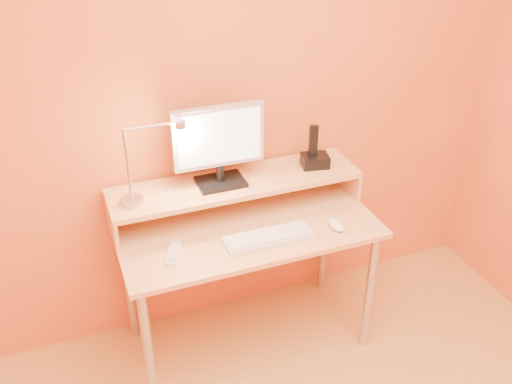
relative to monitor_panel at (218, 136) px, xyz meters
name	(u,v)px	position (x,y,z in m)	size (l,w,h in m)	color
wall_back	(222,94)	(0.07, 0.16, 0.13)	(3.00, 0.04, 2.50)	#E97849
desk_leg_fl	(148,352)	(-0.48, -0.41, -0.77)	(0.04, 0.04, 0.69)	#B7B8C0
desk_leg_fr	(370,292)	(0.62, -0.41, -0.77)	(0.04, 0.04, 0.69)	#B7B8C0
desk_leg_bl	(128,282)	(-0.48, 0.09, -0.77)	(0.04, 0.04, 0.69)	#B7B8C0
desk_leg_br	(324,238)	(0.62, 0.09, -0.77)	(0.04, 0.04, 0.69)	#B7B8C0
desk_lower	(247,228)	(0.07, -0.16, -0.41)	(1.20, 0.60, 0.03)	#EBAC70
shelf_riser_left	(112,222)	(-0.52, -0.01, -0.33)	(0.02, 0.30, 0.14)	#EBAC70
shelf_riser_right	(345,176)	(0.67, -0.01, -0.33)	(0.02, 0.30, 0.14)	#EBAC70
desk_shelf	(236,183)	(0.07, -0.01, -0.25)	(1.20, 0.30, 0.03)	#EBAC70
monitor_foot	(221,182)	(0.00, -0.01, -0.23)	(0.22, 0.16, 0.02)	black
monitor_neck	(220,174)	(0.00, -0.01, -0.19)	(0.04, 0.04, 0.07)	black
monitor_panel	(218,136)	(0.00, 0.00, 0.00)	(0.42, 0.04, 0.29)	silver
monitor_back	(217,134)	(0.00, 0.02, 0.00)	(0.38, 0.01, 0.24)	black
monitor_screen	(220,138)	(0.00, -0.02, 0.00)	(0.38, 0.00, 0.25)	white
lamp_base	(132,201)	(-0.42, -0.04, -0.23)	(0.10, 0.10, 0.03)	#B7B8C0
lamp_post	(128,165)	(-0.42, -0.04, -0.05)	(0.01, 0.01, 0.33)	#B7B8C0
lamp_arm	(152,126)	(-0.30, -0.04, 0.12)	(0.01, 0.01, 0.24)	#B7B8C0
lamp_head	(180,125)	(-0.18, -0.04, 0.10)	(0.04, 0.04, 0.03)	#B7B8C0
lamp_bulb	(181,128)	(-0.18, -0.04, 0.09)	(0.03, 0.03, 0.00)	#FFEAC6
phone_dock	(315,161)	(0.49, -0.01, -0.21)	(0.13, 0.10, 0.06)	black
phone_handset	(313,141)	(0.47, -0.01, -0.10)	(0.04, 0.03, 0.16)	black
phone_led	(328,164)	(0.53, -0.06, -0.21)	(0.01, 0.00, 0.04)	#1A44FF
keyboard	(269,238)	(0.13, -0.30, -0.39)	(0.40, 0.13, 0.02)	silver
mouse	(336,225)	(0.45, -0.33, -0.38)	(0.06, 0.11, 0.04)	white
remote_control	(174,252)	(-0.30, -0.25, -0.39)	(0.05, 0.18, 0.02)	silver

